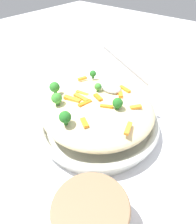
% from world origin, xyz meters
% --- Properties ---
extents(ground_plane, '(2.40, 2.40, 0.00)m').
position_xyz_m(ground_plane, '(0.00, 0.00, 0.00)').
color(ground_plane, silver).
extents(serving_bowl, '(0.31, 0.31, 0.04)m').
position_xyz_m(serving_bowl, '(0.00, 0.00, 0.02)').
color(serving_bowl, silver).
rests_on(serving_bowl, ground_plane).
extents(pasta_mound, '(0.28, 0.28, 0.07)m').
position_xyz_m(pasta_mound, '(0.00, 0.00, 0.07)').
color(pasta_mound, beige).
rests_on(pasta_mound, serving_bowl).
extents(carrot_piece_0, '(0.02, 0.03, 0.01)m').
position_xyz_m(carrot_piece_0, '(-0.10, 0.05, 0.10)').
color(carrot_piece_0, orange).
rests_on(carrot_piece_0, pasta_mound).
extents(carrot_piece_1, '(0.03, 0.02, 0.01)m').
position_xyz_m(carrot_piece_1, '(0.02, 0.08, 0.10)').
color(carrot_piece_1, orange).
rests_on(carrot_piece_1, pasta_mound).
extents(carrot_piece_2, '(0.03, 0.02, 0.01)m').
position_xyz_m(carrot_piece_2, '(0.00, -0.00, 0.11)').
color(carrot_piece_2, orange).
rests_on(carrot_piece_2, pasta_mound).
extents(carrot_piece_3, '(0.02, 0.03, 0.01)m').
position_xyz_m(carrot_piece_3, '(0.08, 0.03, 0.10)').
color(carrot_piece_3, orange).
rests_on(carrot_piece_3, pasta_mound).
extents(carrot_piece_4, '(0.04, 0.02, 0.01)m').
position_xyz_m(carrot_piece_4, '(-0.05, -0.04, 0.10)').
color(carrot_piece_4, orange).
rests_on(carrot_piece_4, pasta_mound).
extents(carrot_piece_5, '(0.02, 0.04, 0.01)m').
position_xyz_m(carrot_piece_5, '(0.11, -0.04, 0.10)').
color(carrot_piece_5, orange).
rests_on(carrot_piece_5, pasta_mound).
extents(carrot_piece_6, '(0.02, 0.04, 0.01)m').
position_xyz_m(carrot_piece_6, '(-0.01, -0.03, 0.11)').
color(carrot_piece_6, orange).
rests_on(carrot_piece_6, pasta_mound).
extents(carrot_piece_7, '(0.03, 0.02, 0.01)m').
position_xyz_m(carrot_piece_7, '(0.04, -0.01, 0.11)').
color(carrot_piece_7, orange).
rests_on(carrot_piece_7, pasta_mound).
extents(carrot_piece_8, '(0.04, 0.01, 0.01)m').
position_xyz_m(carrot_piece_8, '(-0.05, -0.01, 0.10)').
color(carrot_piece_8, orange).
rests_on(carrot_piece_8, pasta_mound).
extents(carrot_piece_9, '(0.03, 0.03, 0.01)m').
position_xyz_m(carrot_piece_9, '(0.03, 0.05, 0.11)').
color(carrot_piece_9, orange).
rests_on(carrot_piece_9, pasta_mound).
extents(carrot_piece_10, '(0.03, 0.02, 0.01)m').
position_xyz_m(carrot_piece_10, '(0.03, -0.08, 0.10)').
color(carrot_piece_10, orange).
rests_on(carrot_piece_10, pasta_mound).
extents(carrot_piece_11, '(0.04, 0.03, 0.01)m').
position_xyz_m(carrot_piece_11, '(0.01, 0.06, 0.10)').
color(carrot_piece_11, orange).
rests_on(carrot_piece_11, pasta_mound).
extents(carrot_piece_12, '(0.04, 0.01, 0.01)m').
position_xyz_m(carrot_piece_12, '(-0.03, -0.02, 0.11)').
color(carrot_piece_12, orange).
rests_on(carrot_piece_12, pasta_mound).
extents(broccoli_floret_0, '(0.03, 0.03, 0.03)m').
position_xyz_m(broccoli_floret_0, '(-0.10, -0.04, 0.12)').
color(broccoli_floret_0, '#296820').
rests_on(broccoli_floret_0, pasta_mound).
extents(broccoli_floret_1, '(0.02, 0.02, 0.02)m').
position_xyz_m(broccoli_floret_1, '(-0.08, 0.07, 0.11)').
color(broccoli_floret_1, '#205B1C').
rests_on(broccoli_floret_1, pasta_mound).
extents(broccoli_floret_2, '(0.02, 0.02, 0.03)m').
position_xyz_m(broccoli_floret_2, '(0.06, 0.00, 0.12)').
color(broccoli_floret_2, '#205B1C').
rests_on(broccoli_floret_2, pasta_mound).
extents(broccoli_floret_3, '(0.02, 0.02, 0.02)m').
position_xyz_m(broccoli_floret_3, '(-0.02, 0.02, 0.12)').
color(broccoli_floret_3, '#377928').
rests_on(broccoli_floret_3, pasta_mound).
extents(broccoli_floret_4, '(0.03, 0.03, 0.03)m').
position_xyz_m(broccoli_floret_4, '(-0.00, -0.11, 0.12)').
color(broccoli_floret_4, '#205B1C').
rests_on(broccoli_floret_4, pasta_mound).
extents(broccoli_floret_5, '(0.03, 0.03, 0.03)m').
position_xyz_m(broccoli_floret_5, '(-0.06, -0.07, 0.12)').
color(broccoli_floret_5, '#377928').
rests_on(broccoli_floret_5, pasta_mound).
extents(serving_spoon, '(0.14, 0.10, 0.09)m').
position_xyz_m(serving_spoon, '(0.00, 0.07, 0.12)').
color(serving_spoon, '#B7B7BC').
rests_on(serving_spoon, pasta_mound).
extents(companion_bowl, '(0.12, 0.12, 0.09)m').
position_xyz_m(companion_bowl, '(0.15, -0.20, 0.05)').
color(companion_bowl, '#8C6B4C').
rests_on(companion_bowl, ground_plane).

